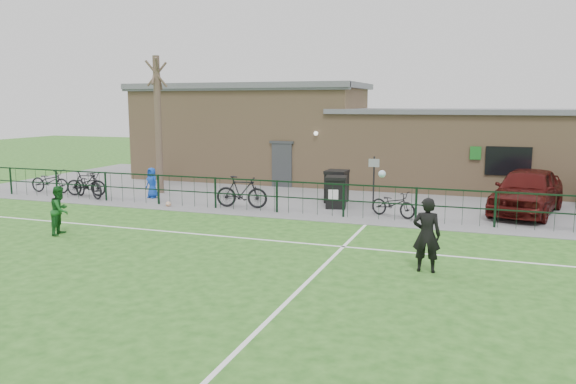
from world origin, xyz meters
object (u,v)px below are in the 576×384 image
(sign_post, at_px, (374,183))
(bicycle_d, at_px, (242,192))
(car_maroon, at_px, (527,191))
(outfield_player, at_px, (60,210))
(spectator_child, at_px, (152,183))
(bare_tree, at_px, (158,126))
(bicycle_a, at_px, (50,181))
(wheelie_bin_left, at_px, (337,187))
(wheelie_bin_right, at_px, (336,193))
(bicycle_c, at_px, (88,185))
(ball_ground, at_px, (168,204))
(bicycle_b, at_px, (86,183))
(bicycle_e, at_px, (393,204))

(sign_post, xyz_separation_m, bicycle_d, (-4.80, -1.33, -0.39))
(car_maroon, bearing_deg, outfield_player, -134.55)
(spectator_child, bearing_deg, car_maroon, 26.56)
(car_maroon, xyz_separation_m, spectator_child, (-14.67, -1.65, -0.19))
(bare_tree, distance_m, bicycle_a, 5.51)
(wheelie_bin_left, height_order, bicycle_a, wheelie_bin_left)
(wheelie_bin_right, bearing_deg, bicycle_a, 172.15)
(sign_post, xyz_separation_m, bicycle_c, (-11.85, -1.39, -0.45))
(bicycle_a, distance_m, outfield_player, 8.77)
(sign_post, bearing_deg, ball_ground, -164.97)
(bare_tree, xyz_separation_m, sign_post, (9.72, -0.77, -1.98))
(bare_tree, distance_m, outfield_player, 8.34)
(bicycle_a, distance_m, bicycle_d, 9.58)
(wheelie_bin_left, xyz_separation_m, bicycle_a, (-12.67, -1.91, -0.08))
(bare_tree, relative_size, bicycle_c, 2.85)
(bicycle_a, distance_m, bicycle_b, 2.12)
(bare_tree, xyz_separation_m, bicycle_d, (4.91, -2.10, -2.37))
(bicycle_c, xyz_separation_m, bicycle_d, (7.05, 0.06, 0.06))
(car_maroon, bearing_deg, bicycle_c, -157.46)
(bicycle_a, bearing_deg, outfield_player, -137.32)
(wheelie_bin_left, xyz_separation_m, bicycle_c, (-10.16, -2.45, -0.05))
(sign_post, bearing_deg, bicycle_a, -176.59)
(wheelie_bin_right, height_order, bicycle_b, wheelie_bin_right)
(bicycle_b, height_order, outfield_player, outfield_player)
(wheelie_bin_left, bearing_deg, outfield_player, -127.55)
(bicycle_d, xyz_separation_m, bicycle_e, (5.73, 0.20, -0.15))
(sign_post, distance_m, bicycle_a, 14.40)
(car_maroon, distance_m, outfield_player, 15.92)
(bare_tree, relative_size, sign_post, 3.00)
(bicycle_c, distance_m, bicycle_e, 12.78)
(ball_ground, bearing_deg, wheelie_bin_right, 17.37)
(bicycle_a, relative_size, spectator_child, 1.54)
(bicycle_d, bearing_deg, wheelie_bin_right, -76.00)
(outfield_player, distance_m, ball_ground, 5.17)
(sign_post, relative_size, outfield_player, 1.34)
(bicycle_b, height_order, bicycle_d, bicycle_d)
(bare_tree, height_order, spectator_child, bare_tree)
(wheelie_bin_right, xyz_separation_m, bicycle_e, (2.34, -1.03, -0.10))
(bicycle_a, distance_m, bicycle_e, 15.30)
(bicycle_a, relative_size, bicycle_d, 0.97)
(car_maroon, bearing_deg, bicycle_d, -152.22)
(bicycle_a, bearing_deg, spectator_child, -88.04)
(bicycle_d, xyz_separation_m, spectator_child, (-4.49, 0.80, 0.03))
(wheelie_bin_left, xyz_separation_m, spectator_child, (-7.60, -1.59, 0.04))
(bicycle_c, distance_m, bicycle_d, 7.05)
(spectator_child, distance_m, ball_ground, 2.33)
(bare_tree, bearing_deg, bicycle_c, -134.65)
(sign_post, relative_size, bicycle_d, 0.99)
(bare_tree, relative_size, bicycle_b, 3.33)
(spectator_child, bearing_deg, bicycle_b, -149.91)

